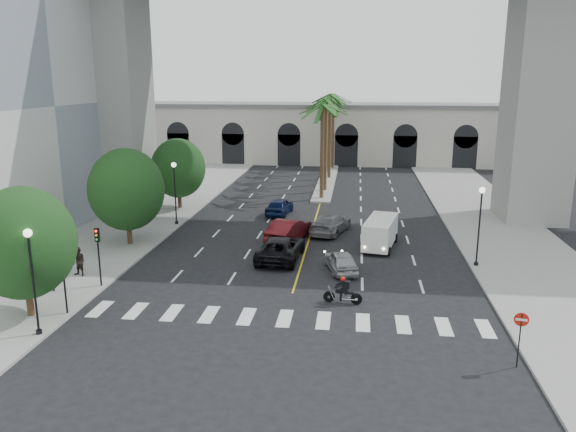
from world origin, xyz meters
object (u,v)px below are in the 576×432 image
object	(u,v)px
car_d	(330,223)
car_e	(279,206)
motorcycle_rider	(344,291)
car_a	(341,261)
traffic_signal_far	(98,247)
do_not_enter_sign	(521,328)
car_b	(289,230)
lamp_post_right	(480,220)
pedestrian_a	(50,277)
pedestrian_b	(79,262)
cargo_van	(380,232)
lamp_post_left_near	(32,273)
car_c	(281,248)
lamp_post_left_far	(175,188)
traffic_signal_near	(63,270)

from	to	relation	value
car_d	car_e	size ratio (longest dim) A/B	1.19
motorcycle_rider	car_a	xyz separation A→B (m)	(-0.32, 5.29, -0.02)
traffic_signal_far	do_not_enter_sign	world-z (taller)	traffic_signal_far
car_a	car_b	distance (m)	7.66
lamp_post_right	pedestrian_a	bearing A→B (deg)	-163.17
car_a	pedestrian_a	xyz separation A→B (m)	(-16.43, -5.80, 0.31)
pedestrian_b	car_a	bearing A→B (deg)	28.75
car_a	car_d	size ratio (longest dim) A/B	0.74
car_a	cargo_van	bearing A→B (deg)	-131.16
motorcycle_rider	traffic_signal_far	bearing A→B (deg)	-176.75
lamp_post_left_near	motorcycle_rider	bearing A→B (deg)	22.29
car_c	car_d	size ratio (longest dim) A/B	1.06
lamp_post_right	lamp_post_left_far	bearing A→B (deg)	160.67
cargo_van	lamp_post_left_far	bearing A→B (deg)	176.80
lamp_post_right	traffic_signal_far	world-z (taller)	lamp_post_right
pedestrian_a	car_e	bearing A→B (deg)	53.61
motorcycle_rider	cargo_van	xyz separation A→B (m)	(2.33, 10.78, 0.49)
car_a	pedestrian_b	world-z (taller)	pedestrian_b
lamp_post_left_near	car_c	size ratio (longest dim) A/B	0.93
traffic_signal_far	car_e	world-z (taller)	traffic_signal_far
traffic_signal_near	motorcycle_rider	xyz separation A→B (m)	(14.27, 3.39, -1.81)
traffic_signal_far	car_a	xyz separation A→B (m)	(13.94, 4.68, -1.83)
pedestrian_b	lamp_post_right	bearing A→B (deg)	28.82
lamp_post_left_far	cargo_van	world-z (taller)	lamp_post_left_far
do_not_enter_sign	lamp_post_left_far	bearing A→B (deg)	145.37
car_d	lamp_post_left_near	bearing A→B (deg)	73.26
lamp_post_left_near	pedestrian_b	world-z (taller)	lamp_post_left_near
car_a	do_not_enter_sign	size ratio (longest dim) A/B	1.60
lamp_post_left_far	traffic_signal_far	distance (m)	14.52
lamp_post_right	cargo_van	distance (m)	7.40
traffic_signal_far	motorcycle_rider	world-z (taller)	traffic_signal_far
cargo_van	do_not_enter_sign	size ratio (longest dim) A/B	2.11
car_d	car_a	bearing A→B (deg)	112.95
car_a	car_d	bearing A→B (deg)	-98.16
motorcycle_rider	car_b	bearing A→B (deg)	116.54
car_a	pedestrian_a	size ratio (longest dim) A/B	2.38
lamp_post_right	traffic_signal_near	size ratio (longest dim) A/B	1.47
lamp_post_left_near	lamp_post_right	size ratio (longest dim) A/B	1.00
lamp_post_left_near	traffic_signal_far	world-z (taller)	lamp_post_left_near
lamp_post_right	do_not_enter_sign	world-z (taller)	lamp_post_right
traffic_signal_near	car_a	xyz separation A→B (m)	(13.94, 8.68, -1.83)
car_a	car_d	xyz separation A→B (m)	(-1.14, 9.07, 0.10)
pedestrian_b	car_c	bearing A→B (deg)	40.88
traffic_signal_near	car_e	size ratio (longest dim) A/B	0.81
lamp_post_left_far	motorcycle_rider	world-z (taller)	lamp_post_left_far
motorcycle_rider	car_b	size ratio (longest dim) A/B	0.41
car_a	lamp_post_right	bearing A→B (deg)	176.39
cargo_van	pedestrian_b	bearing A→B (deg)	-143.54
traffic_signal_near	traffic_signal_far	xyz separation A→B (m)	(0.00, 4.00, 0.00)
lamp_post_left_near	traffic_signal_far	distance (m)	6.54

